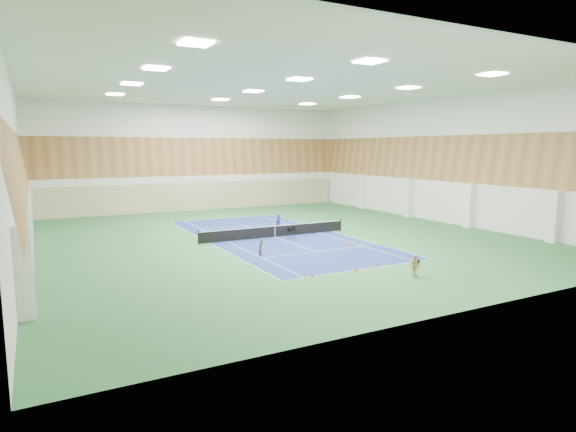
{
  "coord_description": "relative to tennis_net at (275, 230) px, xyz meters",
  "views": [
    {
      "loc": [
        -17.07,
        -34.38,
        7.12
      ],
      "look_at": [
        0.02,
        -2.23,
        2.0
      ],
      "focal_mm": 30.0,
      "sensor_mm": 36.0,
      "label": 1
    }
  ],
  "objects": [
    {
      "name": "ground",
      "position": [
        0.0,
        0.0,
        -0.55
      ],
      "size": [
        40.0,
        40.0,
        0.0
      ],
      "primitive_type": "plane",
      "color": "#2D6B38",
      "rests_on": "ground"
    },
    {
      "name": "room_shell",
      "position": [
        0.0,
        0.0,
        5.45
      ],
      "size": [
        36.0,
        40.0,
        12.0
      ],
      "primitive_type": null,
      "color": "white",
      "rests_on": "ground"
    },
    {
      "name": "wood_cladding",
      "position": [
        0.0,
        0.0,
        7.45
      ],
      "size": [
        36.0,
        40.0,
        8.0
      ],
      "primitive_type": null,
      "color": "#A96F3E",
      "rests_on": "room_shell"
    },
    {
      "name": "ceiling_light_grid",
      "position": [
        0.0,
        0.0,
        11.37
      ],
      "size": [
        21.4,
        25.4,
        0.06
      ],
      "primitive_type": null,
      "color": "white",
      "rests_on": "room_shell"
    },
    {
      "name": "court_surface",
      "position": [
        0.0,
        0.0,
        -0.55
      ],
      "size": [
        10.97,
        23.77,
        0.01
      ],
      "primitive_type": "cube",
      "color": "navy",
      "rests_on": "ground"
    },
    {
      "name": "tennis_balls_scatter",
      "position": [
        0.0,
        0.0,
        -0.5
      ],
      "size": [
        10.57,
        22.77,
        0.07
      ],
      "primitive_type": null,
      "color": "yellow",
      "rests_on": "ground"
    },
    {
      "name": "tennis_net",
      "position": [
        0.0,
        0.0,
        0.0
      ],
      "size": [
        12.8,
        0.1,
        1.1
      ],
      "primitive_type": null,
      "color": "black",
      "rests_on": "ground"
    },
    {
      "name": "back_curtain",
      "position": [
        0.0,
        19.75,
        1.05
      ],
      "size": [
        35.4,
        0.16,
        3.2
      ],
      "primitive_type": "cube",
      "color": "#C6B793",
      "rests_on": "ground"
    },
    {
      "name": "door_left_a",
      "position": [
        -17.92,
        -8.0,
        0.55
      ],
      "size": [
        0.08,
        1.8,
        2.2
      ],
      "primitive_type": "cube",
      "color": "#593319",
      "rests_on": "ground"
    },
    {
      "name": "door_left_b",
      "position": [
        -17.92,
        0.0,
        0.55
      ],
      "size": [
        0.08,
        1.8,
        2.2
      ],
      "primitive_type": "cube",
      "color": "#593319",
      "rests_on": "ground"
    },
    {
      "name": "coach",
      "position": [
        0.92,
        1.2,
        0.28
      ],
      "size": [
        0.71,
        0.58,
        1.67
      ],
      "primitive_type": "imported",
      "rotation": [
        0.0,
        0.0,
        3.49
      ],
      "color": "navy",
      "rests_on": "ground"
    },
    {
      "name": "child_court",
      "position": [
        -3.89,
        -5.83,
        -0.01
      ],
      "size": [
        0.66,
        0.65,
        1.07
      ],
      "primitive_type": "imported",
      "rotation": [
        0.0,
        0.0,
        0.74
      ],
      "color": "gray",
      "rests_on": "ground"
    },
    {
      "name": "child_apron",
      "position": [
        1.47,
        -14.59,
        0.07
      ],
      "size": [
        0.75,
        0.38,
        1.23
      ],
      "primitive_type": "imported",
      "rotation": [
        0.0,
        0.0,
        0.11
      ],
      "color": "tan",
      "rests_on": "ground"
    },
    {
      "name": "ball_cart",
      "position": [
        0.78,
        -1.4,
        -0.08
      ],
      "size": [
        0.58,
        0.58,
        0.94
      ],
      "primitive_type": null,
      "rotation": [
        0.0,
        0.0,
        -0.06
      ],
      "color": "black",
      "rests_on": "ground"
    },
    {
      "name": "cone_svc_a",
      "position": [
        -3.94,
        -5.88,
        -0.45
      ],
      "size": [
        0.18,
        0.18,
        0.2
      ],
      "primitive_type": "cone",
      "color": "red",
      "rests_on": "ground"
    },
    {
      "name": "cone_svc_b",
      "position": [
        -1.32,
        -6.44,
        -0.44
      ],
      "size": [
        0.2,
        0.2,
        0.22
      ],
      "primitive_type": "cone",
      "color": "#FF5E0D",
      "rests_on": "ground"
    },
    {
      "name": "cone_svc_c",
      "position": [
        1.63,
        -6.79,
        -0.45
      ],
      "size": [
        0.17,
        0.17,
        0.19
      ],
      "primitive_type": "cone",
      "color": "#D6580B",
      "rests_on": "ground"
    },
    {
      "name": "cone_svc_d",
      "position": [
        2.92,
        -5.83,
        -0.43
      ],
      "size": [
        0.22,
        0.22,
        0.25
      ],
      "primitive_type": "cone",
      "color": "#FF430D",
      "rests_on": "ground"
    },
    {
      "name": "cone_base_a",
      "position": [
        -3.66,
        -12.03,
        -0.44
      ],
      "size": [
        0.2,
        0.2,
        0.22
      ],
      "primitive_type": "cone",
      "color": "#E84D0C",
      "rests_on": "ground"
    },
    {
      "name": "cone_base_b",
      "position": [
        -0.81,
        -12.19,
        -0.44
      ],
      "size": [
        0.19,
        0.19,
        0.21
      ],
      "primitive_type": "cone",
      "color": "#FF480D",
      "rests_on": "ground"
    },
    {
      "name": "cone_base_c",
      "position": [
        1.32,
        -11.46,
        -0.44
      ],
      "size": [
        0.2,
        0.2,
        0.22
      ],
      "primitive_type": "cone",
      "color": "#D5440B",
      "rests_on": "ground"
    },
    {
      "name": "cone_base_d",
      "position": [
        4.27,
        -11.81,
        -0.43
      ],
      "size": [
        0.22,
        0.22,
        0.24
      ],
      "primitive_type": "cone",
      "color": "#FF580D",
      "rests_on": "ground"
    }
  ]
}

